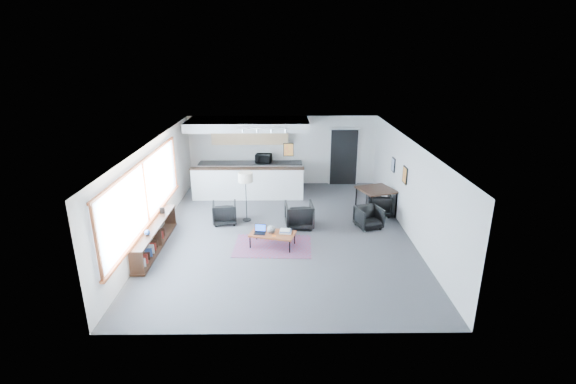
{
  "coord_description": "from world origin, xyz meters",
  "views": [
    {
      "loc": [
        0.05,
        -10.86,
        4.94
      ],
      "look_at": [
        0.16,
        0.4,
        1.05
      ],
      "focal_mm": 26.0,
      "sensor_mm": 36.0,
      "label": 1
    }
  ],
  "objects_px": {
    "armchair_left": "(224,212)",
    "dining_chair_near": "(369,218)",
    "floor_lamp": "(245,179)",
    "dining_chair_far": "(379,205)",
    "book_stack": "(285,231)",
    "laptop": "(260,230)",
    "ceramic_pot": "(271,229)",
    "dining_table": "(376,191)",
    "coffee_table": "(273,234)",
    "microwave": "(264,157)",
    "armchair_right": "(299,214)"
  },
  "relations": [
    {
      "from": "armchair_left",
      "to": "armchair_right",
      "type": "distance_m",
      "value": 2.23
    },
    {
      "from": "coffee_table",
      "to": "dining_chair_far",
      "type": "relative_size",
      "value": 2.0
    },
    {
      "from": "dining_table",
      "to": "microwave",
      "type": "xyz_separation_m",
      "value": [
        -3.61,
        2.89,
        0.35
      ]
    },
    {
      "from": "dining_chair_near",
      "to": "dining_chair_far",
      "type": "bearing_deg",
      "value": 45.99
    },
    {
      "from": "coffee_table",
      "to": "book_stack",
      "type": "relative_size",
      "value": 3.67
    },
    {
      "from": "dining_chair_near",
      "to": "microwave",
      "type": "height_order",
      "value": "microwave"
    },
    {
      "from": "book_stack",
      "to": "floor_lamp",
      "type": "xyz_separation_m",
      "value": [
        -1.17,
        1.74,
        0.89
      ]
    },
    {
      "from": "ceramic_pot",
      "to": "dining_chair_near",
      "type": "height_order",
      "value": "ceramic_pot"
    },
    {
      "from": "armchair_right",
      "to": "floor_lamp",
      "type": "xyz_separation_m",
      "value": [
        -1.57,
        0.51,
        0.91
      ]
    },
    {
      "from": "dining_chair_near",
      "to": "dining_chair_far",
      "type": "relative_size",
      "value": 0.92
    },
    {
      "from": "armchair_left",
      "to": "armchair_right",
      "type": "relative_size",
      "value": 0.87
    },
    {
      "from": "laptop",
      "to": "armchair_right",
      "type": "bearing_deg",
      "value": 56.13
    },
    {
      "from": "armchair_left",
      "to": "floor_lamp",
      "type": "relative_size",
      "value": 0.47
    },
    {
      "from": "book_stack",
      "to": "microwave",
      "type": "xyz_separation_m",
      "value": [
        -0.79,
        5.06,
        0.7
      ]
    },
    {
      "from": "microwave",
      "to": "laptop",
      "type": "bearing_deg",
      "value": -78.84
    },
    {
      "from": "ceramic_pot",
      "to": "armchair_right",
      "type": "height_order",
      "value": "armchair_right"
    },
    {
      "from": "floor_lamp",
      "to": "dining_chair_near",
      "type": "height_order",
      "value": "floor_lamp"
    },
    {
      "from": "ceramic_pot",
      "to": "armchair_left",
      "type": "relative_size",
      "value": 0.31
    },
    {
      "from": "laptop",
      "to": "floor_lamp",
      "type": "relative_size",
      "value": 0.22
    },
    {
      "from": "coffee_table",
      "to": "dining_chair_near",
      "type": "xyz_separation_m",
      "value": [
        2.75,
        1.19,
        -0.05
      ]
    },
    {
      "from": "dining_table",
      "to": "microwave",
      "type": "distance_m",
      "value": 4.64
    },
    {
      "from": "coffee_table",
      "to": "ceramic_pot",
      "type": "height_order",
      "value": "ceramic_pot"
    },
    {
      "from": "dining_chair_far",
      "to": "microwave",
      "type": "distance_m",
      "value": 4.76
    },
    {
      "from": "armchair_left",
      "to": "coffee_table",
      "type": "bearing_deg",
      "value": 125.64
    },
    {
      "from": "floor_lamp",
      "to": "dining_table",
      "type": "bearing_deg",
      "value": 6.06
    },
    {
      "from": "dining_table",
      "to": "dining_chair_near",
      "type": "distance_m",
      "value": 1.18
    },
    {
      "from": "ceramic_pot",
      "to": "book_stack",
      "type": "bearing_deg",
      "value": 5.27
    },
    {
      "from": "armchair_left",
      "to": "dining_chair_near",
      "type": "height_order",
      "value": "armchair_left"
    },
    {
      "from": "coffee_table",
      "to": "ceramic_pot",
      "type": "bearing_deg",
      "value": -141.85
    },
    {
      "from": "microwave",
      "to": "armchair_right",
      "type": "bearing_deg",
      "value": -62.96
    },
    {
      "from": "dining_chair_near",
      "to": "dining_chair_far",
      "type": "xyz_separation_m",
      "value": [
        0.51,
        1.03,
        0.02
      ]
    },
    {
      "from": "armchair_left",
      "to": "dining_table",
      "type": "height_order",
      "value": "dining_table"
    },
    {
      "from": "laptop",
      "to": "dining_chair_near",
      "type": "distance_m",
      "value": 3.29
    },
    {
      "from": "ceramic_pot",
      "to": "book_stack",
      "type": "height_order",
      "value": "ceramic_pot"
    },
    {
      "from": "ceramic_pot",
      "to": "dining_table",
      "type": "bearing_deg",
      "value": 34.63
    },
    {
      "from": "book_stack",
      "to": "floor_lamp",
      "type": "relative_size",
      "value": 0.23
    },
    {
      "from": "ceramic_pot",
      "to": "dining_chair_far",
      "type": "height_order",
      "value": "dining_chair_far"
    },
    {
      "from": "ceramic_pot",
      "to": "armchair_left",
      "type": "xyz_separation_m",
      "value": [
        -1.43,
        1.6,
        -0.13
      ]
    },
    {
      "from": "dining_table",
      "to": "dining_chair_far",
      "type": "relative_size",
      "value": 2.01
    },
    {
      "from": "dining_chair_near",
      "to": "microwave",
      "type": "bearing_deg",
      "value": 111.73
    },
    {
      "from": "dining_table",
      "to": "dining_chair_far",
      "type": "height_order",
      "value": "dining_table"
    },
    {
      "from": "armchair_right",
      "to": "floor_lamp",
      "type": "relative_size",
      "value": 0.54
    },
    {
      "from": "coffee_table",
      "to": "armchair_right",
      "type": "xyz_separation_m",
      "value": [
        0.74,
        1.26,
        0.06
      ]
    },
    {
      "from": "book_stack",
      "to": "floor_lamp",
      "type": "bearing_deg",
      "value": 123.76
    },
    {
      "from": "coffee_table",
      "to": "laptop",
      "type": "relative_size",
      "value": 3.92
    },
    {
      "from": "laptop",
      "to": "microwave",
      "type": "distance_m",
      "value": 5.09
    },
    {
      "from": "armchair_left",
      "to": "dining_chair_far",
      "type": "relative_size",
      "value": 1.11
    },
    {
      "from": "floor_lamp",
      "to": "dining_chair_far",
      "type": "distance_m",
      "value": 4.23
    },
    {
      "from": "dining_table",
      "to": "laptop",
      "type": "bearing_deg",
      "value": -148.29
    },
    {
      "from": "dining_table",
      "to": "ceramic_pot",
      "type": "bearing_deg",
      "value": -145.37
    }
  ]
}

